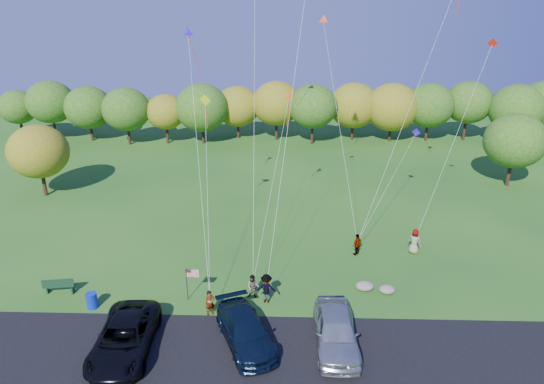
{
  "coord_description": "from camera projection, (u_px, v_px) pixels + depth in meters",
  "views": [
    {
      "loc": [
        1.33,
        -25.14,
        17.52
      ],
      "look_at": [
        0.4,
        6.0,
        5.29
      ],
      "focal_mm": 32.0,
      "sensor_mm": 36.0,
      "label": 1
    }
  ],
  "objects": [
    {
      "name": "trash_barrel",
      "position": [
        92.0,
        301.0,
        29.63
      ],
      "size": [
        0.67,
        0.67,
        1.01
      ],
      "primitive_type": "cylinder",
      "color": "#0B26B1",
      "rests_on": "ground"
    },
    {
      "name": "boulder_near",
      "position": [
        365.0,
        286.0,
        31.54
      ],
      "size": [
        1.19,
        0.93,
        0.59
      ],
      "primitive_type": "ellipsoid",
      "color": "gray",
      "rests_on": "ground"
    },
    {
      "name": "asphalt_lane",
      "position": [
        259.0,
        350.0,
        26.1
      ],
      "size": [
        44.0,
        6.0,
        0.06
      ],
      "primitive_type": "cube",
      "color": "black",
      "rests_on": "ground"
    },
    {
      "name": "treeline",
      "position": [
        266.0,
        110.0,
        61.91
      ],
      "size": [
        76.5,
        28.12,
        8.26
      ],
      "color": "#3C2316",
      "rests_on": "ground"
    },
    {
      "name": "ground",
      "position": [
        263.0,
        307.0,
        29.83
      ],
      "size": [
        140.0,
        140.0,
        0.0
      ],
      "primitive_type": "plane",
      "color": "#1E5317",
      "rests_on": "ground"
    },
    {
      "name": "flyer_d",
      "position": [
        357.0,
        244.0,
        35.76
      ],
      "size": [
        1.0,
        0.99,
        1.69
      ],
      "primitive_type": "imported",
      "rotation": [
        0.0,
        0.0,
        3.92
      ],
      "color": "#4C4C59",
      "rests_on": "ground"
    },
    {
      "name": "minivan_dark",
      "position": [
        124.0,
        338.0,
        25.7
      ],
      "size": [
        3.15,
        6.37,
        1.74
      ],
      "primitive_type": "imported",
      "rotation": [
        0.0,
        0.0,
        0.04
      ],
      "color": "black",
      "rests_on": "asphalt_lane"
    },
    {
      "name": "flyer_e",
      "position": [
        414.0,
        241.0,
        35.95
      ],
      "size": [
        1.12,
        1.0,
        1.93
      ],
      "primitive_type": "imported",
      "rotation": [
        0.0,
        0.0,
        2.61
      ],
      "color": "#4C4C59",
      "rests_on": "ground"
    },
    {
      "name": "minivan_navy",
      "position": [
        245.0,
        331.0,
        26.34
      ],
      "size": [
        4.23,
        6.0,
        1.61
      ],
      "primitive_type": "imported",
      "rotation": [
        0.0,
        0.0,
        0.4
      ],
      "color": "black",
      "rests_on": "asphalt_lane"
    },
    {
      "name": "park_bench",
      "position": [
        59.0,
        286.0,
        31.05
      ],
      "size": [
        1.95,
        0.62,
        1.08
      ],
      "rotation": [
        0.0,
        0.0,
        0.15
      ],
      "color": "#12321C",
      "rests_on": "ground"
    },
    {
      "name": "flyer_b",
      "position": [
        253.0,
        287.0,
        30.54
      ],
      "size": [
        0.86,
        0.72,
        1.6
      ],
      "primitive_type": "imported",
      "rotation": [
        0.0,
        0.0,
        -0.16
      ],
      "color": "#4C4C59",
      "rests_on": "ground"
    },
    {
      "name": "flyer_a",
      "position": [
        210.0,
        303.0,
        28.88
      ],
      "size": [
        0.7,
        0.62,
        1.62
      ],
      "primitive_type": "imported",
      "rotation": [
        0.0,
        0.0,
        0.5
      ],
      "color": "#4C4C59",
      "rests_on": "ground"
    },
    {
      "name": "minivan_silver",
      "position": [
        336.0,
        330.0,
        26.11
      ],
      "size": [
        2.36,
        5.7,
        1.93
      ],
      "primitive_type": "imported",
      "rotation": [
        0.0,
        0.0,
        0.01
      ],
      "color": "#A4A9AE",
      "rests_on": "asphalt_lane"
    },
    {
      "name": "flag_assembly",
      "position": [
        190.0,
        277.0,
        30.02
      ],
      "size": [
        0.82,
        0.53,
        2.22
      ],
      "color": "black",
      "rests_on": "ground"
    },
    {
      "name": "boulder_far",
      "position": [
        387.0,
        289.0,
        31.21
      ],
      "size": [
        1.02,
        0.85,
        0.53
      ],
      "primitive_type": "ellipsoid",
      "color": "gray",
      "rests_on": "ground"
    },
    {
      "name": "flyer_c",
      "position": [
        266.0,
        288.0,
        30.06
      ],
      "size": [
        1.26,
        0.75,
        1.92
      ],
      "primitive_type": "imported",
      "rotation": [
        0.0,
        0.0,
        3.11
      ],
      "color": "#4C4C59",
      "rests_on": "ground"
    }
  ]
}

